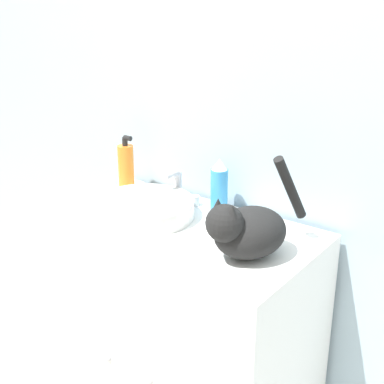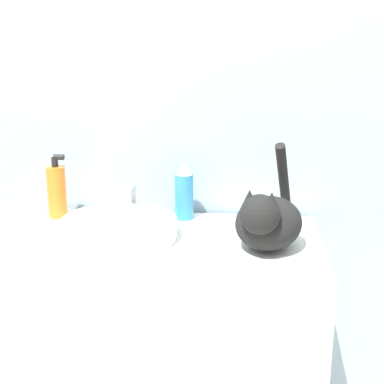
{
  "view_description": "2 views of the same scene",
  "coord_description": "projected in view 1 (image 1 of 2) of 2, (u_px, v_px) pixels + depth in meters",
  "views": [
    {
      "loc": [
        0.93,
        -0.92,
        1.5
      ],
      "look_at": [
        0.06,
        0.23,
        0.96
      ],
      "focal_mm": 50.0,
      "sensor_mm": 36.0,
      "label": 1
    },
    {
      "loc": [
        0.21,
        -1.12,
        1.35
      ],
      "look_at": [
        0.07,
        0.23,
        0.97
      ],
      "focal_mm": 50.0,
      "sensor_mm": 36.0,
      "label": 2
    }
  ],
  "objects": [
    {
      "name": "soap_bottle",
      "position": [
        126.0,
        166.0,
        1.93
      ],
      "size": [
        0.06,
        0.06,
        0.2
      ],
      "color": "orange",
      "rests_on": "vanity_cabinet"
    },
    {
      "name": "spray_bottle",
      "position": [
        219.0,
        186.0,
        1.73
      ],
      "size": [
        0.06,
        0.06,
        0.18
      ],
      "color": "#338CCC",
      "rests_on": "vanity_cabinet"
    },
    {
      "name": "sink_basin",
      "position": [
        144.0,
        209.0,
        1.7
      ],
      "size": [
        0.32,
        0.32,
        0.06
      ],
      "color": "silver",
      "rests_on": "vanity_cabinet"
    },
    {
      "name": "vanity_cabinet",
      "position": [
        180.0,
        340.0,
        1.78
      ],
      "size": [
        0.84,
        0.5,
        0.83
      ],
      "color": "white",
      "rests_on": "ground_plane"
    },
    {
      "name": "faucet",
      "position": [
        177.0,
        188.0,
        1.82
      ],
      "size": [
        0.17,
        0.08,
        0.12
      ],
      "color": "silver",
      "rests_on": "vanity_cabinet"
    },
    {
      "name": "cat",
      "position": [
        247.0,
        229.0,
        1.42
      ],
      "size": [
        0.22,
        0.36,
        0.26
      ],
      "rotation": [
        0.0,
        0.0,
        -1.86
      ],
      "color": "black",
      "rests_on": "vanity_cabinet"
    },
    {
      "name": "wall_back",
      "position": [
        234.0,
        76.0,
        1.7
      ],
      "size": [
        6.0,
        0.05,
        2.5
      ],
      "color": "#9EB7C6",
      "rests_on": "ground_plane"
    }
  ]
}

